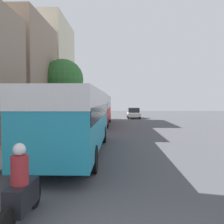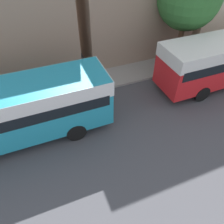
# 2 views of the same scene
# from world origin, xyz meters

# --- Properties ---
(building_midblock) EXTENTS (6.77, 7.17, 8.07)m
(building_midblock) POSITION_xyz_m (-9.58, 10.89, 4.04)
(building_midblock) COLOR gray
(building_midblock) RESTS_ON ground_plane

